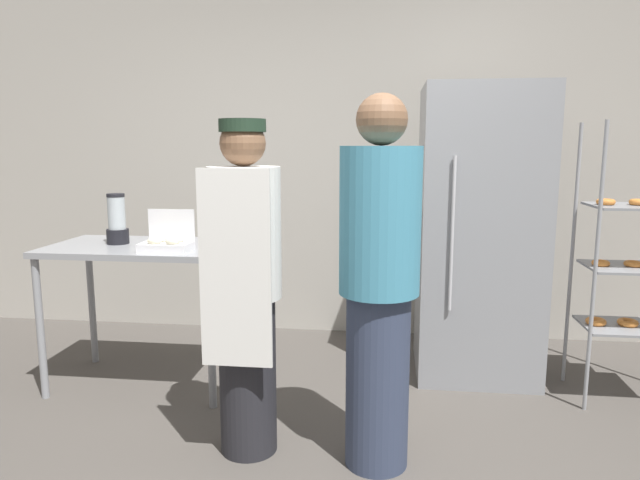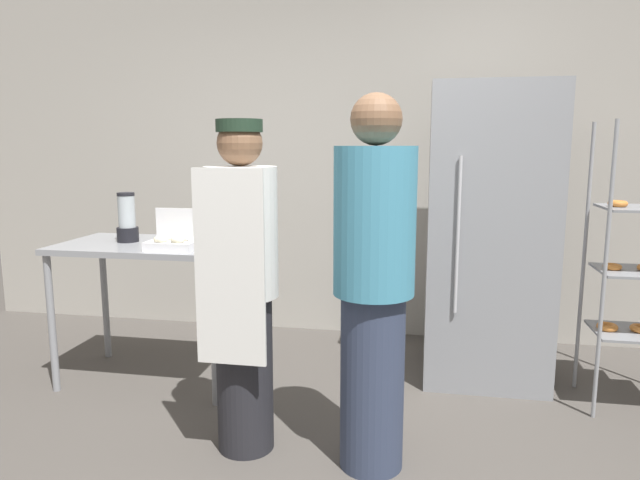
{
  "view_description": "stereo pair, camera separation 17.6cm",
  "coord_description": "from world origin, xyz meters",
  "px_view_note": "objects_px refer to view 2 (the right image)",
  "views": [
    {
      "loc": [
        0.32,
        -2.11,
        1.48
      ],
      "look_at": [
        -0.02,
        0.76,
        1.0
      ],
      "focal_mm": 32.0,
      "sensor_mm": 36.0,
      "label": 1
    },
    {
      "loc": [
        0.5,
        -2.08,
        1.48
      ],
      "look_at": [
        -0.02,
        0.76,
        1.0
      ],
      "focal_mm": 32.0,
      "sensor_mm": 36.0,
      "label": 2
    }
  ],
  "objects_px": {
    "donut_box": "(173,242)",
    "refrigerator": "(488,235)",
    "person_baker": "(242,284)",
    "blender_pitcher": "(127,220)",
    "person_customer": "(374,284)"
  },
  "relations": [
    {
      "from": "refrigerator",
      "to": "blender_pitcher",
      "type": "xyz_separation_m",
      "value": [
        -2.22,
        -0.42,
        0.1
      ]
    },
    {
      "from": "refrigerator",
      "to": "person_baker",
      "type": "distance_m",
      "value": 1.69
    },
    {
      "from": "person_customer",
      "to": "refrigerator",
      "type": "bearing_deg",
      "value": 63.06
    },
    {
      "from": "donut_box",
      "to": "person_baker",
      "type": "distance_m",
      "value": 0.81
    },
    {
      "from": "refrigerator",
      "to": "person_baker",
      "type": "bearing_deg",
      "value": -136.78
    },
    {
      "from": "blender_pitcher",
      "to": "person_customer",
      "type": "height_order",
      "value": "person_customer"
    },
    {
      "from": "donut_box",
      "to": "blender_pitcher",
      "type": "bearing_deg",
      "value": 152.84
    },
    {
      "from": "blender_pitcher",
      "to": "refrigerator",
      "type": "bearing_deg",
      "value": 10.7
    },
    {
      "from": "donut_box",
      "to": "blender_pitcher",
      "type": "xyz_separation_m",
      "value": [
        -0.39,
        0.2,
        0.09
      ]
    },
    {
      "from": "blender_pitcher",
      "to": "person_baker",
      "type": "distance_m",
      "value": 1.25
    },
    {
      "from": "refrigerator",
      "to": "person_customer",
      "type": "xyz_separation_m",
      "value": [
        -0.61,
        -1.2,
        -0.06
      ]
    },
    {
      "from": "donut_box",
      "to": "refrigerator",
      "type": "bearing_deg",
      "value": 18.77
    },
    {
      "from": "person_baker",
      "to": "blender_pitcher",
      "type": "bearing_deg",
      "value": 143.21
    },
    {
      "from": "person_baker",
      "to": "person_customer",
      "type": "height_order",
      "value": "person_customer"
    },
    {
      "from": "blender_pitcher",
      "to": "person_baker",
      "type": "height_order",
      "value": "person_baker"
    }
  ]
}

